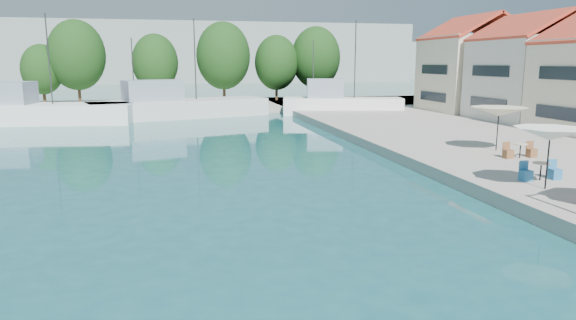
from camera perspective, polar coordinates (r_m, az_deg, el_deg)
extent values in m
cube|color=#9D968E|center=(64.12, -14.31, 5.81)|extent=(90.00, 16.00, 0.60)
cube|color=gray|center=(158.73, -21.56, 10.97)|extent=(180.00, 40.00, 16.00)
cube|color=gray|center=(182.74, 2.17, 10.95)|extent=(140.00, 40.00, 12.00)
cube|color=beige|center=(49.08, 25.43, 8.12)|extent=(8.00, 8.50, 7.00)
pyramid|color=#B04327|center=(49.21, 25.94, 14.28)|extent=(8.40, 8.80, 1.80)
cube|color=beige|center=(56.47, 19.83, 8.99)|extent=(8.60, 8.50, 7.50)
pyramid|color=#B04327|center=(56.63, 20.20, 14.61)|extent=(9.00, 8.80, 1.80)
cube|color=white|center=(52.29, -26.44, 4.40)|extent=(18.24, 6.79, 2.20)
cube|color=#818FA0|center=(53.16, -29.33, 6.51)|extent=(5.74, 4.19, 2.00)
cylinder|color=#2D2D2D|center=(51.45, -25.05, 10.13)|extent=(0.12, 0.12, 8.00)
cube|color=silver|center=(53.29, -11.93, 5.39)|extent=(18.41, 9.68, 2.20)
cube|color=#818FA0|center=(52.39, -14.82, 7.48)|extent=(6.16, 4.98, 2.00)
cylinder|color=#2D2D2D|center=(53.64, -10.29, 10.94)|extent=(0.12, 0.12, 8.00)
cylinder|color=#2D2D2D|center=(51.90, -16.86, 9.56)|extent=(0.10, 0.10, 6.00)
cube|color=white|center=(55.39, 6.05, 5.76)|extent=(12.98, 6.00, 2.20)
cube|color=#818FA0|center=(55.10, 4.12, 7.95)|extent=(4.24, 3.29, 2.00)
cylinder|color=#2D2D2D|center=(55.32, 7.48, 11.01)|extent=(0.12, 0.12, 8.00)
cylinder|color=#2D2D2D|center=(54.97, 2.82, 10.05)|extent=(0.10, 0.10, 6.00)
cylinder|color=#3F2B19|center=(68.86, -25.49, 6.98)|extent=(0.36, 0.36, 3.14)
ellipsoid|color=#1C3D13|center=(68.78, -25.66, 9.07)|extent=(4.78, 4.78, 5.97)
cylinder|color=#3F2B19|center=(68.03, -22.22, 7.74)|extent=(0.36, 0.36, 4.44)
ellipsoid|color=#1C3D13|center=(67.98, -22.44, 10.73)|extent=(6.75, 6.75, 8.44)
cylinder|color=#3F2B19|center=(68.12, -14.43, 7.92)|extent=(0.36, 0.36, 3.77)
ellipsoid|color=#1C3D13|center=(68.05, -14.55, 10.45)|extent=(5.73, 5.73, 7.16)
cylinder|color=#3F2B19|center=(65.66, -7.12, 8.35)|extent=(0.36, 0.36, 4.39)
ellipsoid|color=#1C3D13|center=(65.61, -7.19, 11.42)|extent=(6.68, 6.68, 8.35)
cylinder|color=#3F2B19|center=(68.12, -1.29, 8.24)|extent=(0.36, 0.36, 3.74)
ellipsoid|color=#1C3D13|center=(68.05, -1.30, 10.76)|extent=(5.68, 5.68, 7.10)
cylinder|color=#3F2B19|center=(69.36, 3.07, 8.49)|extent=(0.36, 0.36, 4.26)
ellipsoid|color=#1C3D13|center=(69.31, 3.10, 11.30)|extent=(6.47, 6.47, 8.09)
cylinder|color=black|center=(22.42, 26.91, 0.13)|extent=(0.06, 0.06, 2.44)
cone|color=white|center=(22.28, 27.12, 2.58)|extent=(2.76, 2.76, 0.50)
cylinder|color=black|center=(31.18, 22.26, 3.21)|extent=(0.06, 0.06, 2.46)
cone|color=beige|center=(31.08, 22.39, 5.00)|extent=(3.12, 3.12, 0.50)
cylinder|color=black|center=(24.17, 26.26, -1.17)|extent=(0.06, 0.06, 0.74)
cylinder|color=beige|center=(24.10, 26.33, -0.31)|extent=(0.70, 0.70, 0.04)
cube|color=teal|center=(24.63, 27.51, -1.40)|extent=(0.42, 0.42, 0.46)
cube|color=teal|center=(23.76, 24.91, -1.59)|extent=(0.42, 0.42, 0.46)
cylinder|color=black|center=(29.38, 24.38, 0.93)|extent=(0.06, 0.06, 0.74)
cylinder|color=beige|center=(29.32, 24.44, 1.64)|extent=(0.70, 0.70, 0.04)
cube|color=brown|center=(29.82, 25.44, 0.71)|extent=(0.42, 0.42, 0.46)
cube|color=brown|center=(28.99, 23.25, 0.62)|extent=(0.42, 0.42, 0.46)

